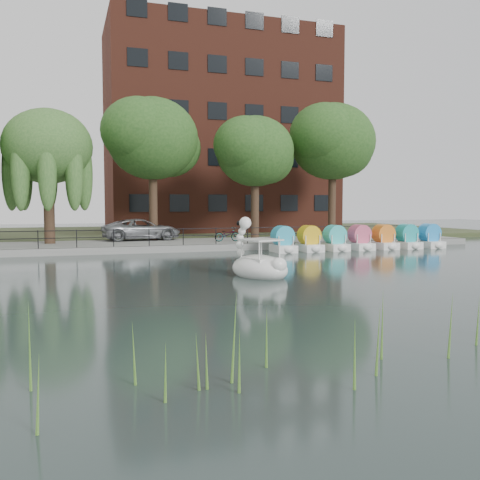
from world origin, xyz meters
TOP-DOWN VIEW (x-y plane):
  - ground_plane at (0.00, 0.00)m, footprint 120.00×120.00m
  - promenade at (0.00, 16.00)m, footprint 40.00×6.00m
  - kerb at (0.00, 13.05)m, footprint 40.00×0.25m
  - land_strip at (0.00, 30.00)m, footprint 60.00×22.00m
  - railing at (0.00, 13.25)m, footprint 32.00×0.05m
  - apartment_building at (7.00, 29.97)m, footprint 20.00×10.07m
  - willow_mid at (-7.50, 17.00)m, footprint 5.32×5.32m
  - broadleaf_center at (-1.00, 18.00)m, footprint 6.00×6.00m
  - broadleaf_right at (6.00, 17.50)m, footprint 5.40×5.40m
  - broadleaf_far at (12.50, 18.50)m, footprint 6.30×6.30m
  - minivan at (-1.76, 18.15)m, footprint 3.31×6.13m
  - bicycle at (3.32, 15.30)m, footprint 0.75×1.77m
  - swan_boat at (0.61, 1.99)m, footprint 2.52×3.15m
  - pedal_boat_row at (10.60, 11.23)m, footprint 11.35×1.70m

SIDE VIEW (x-z plane):
  - ground_plane at x=0.00m, z-range 0.00..0.00m
  - land_strip at x=0.00m, z-range 0.00..0.36m
  - promenade at x=0.00m, z-range 0.00..0.40m
  - kerb at x=0.00m, z-range 0.00..0.40m
  - swan_boat at x=0.61m, z-range -0.65..1.67m
  - pedal_boat_row at x=10.60m, z-range -0.09..1.31m
  - bicycle at x=3.32m, z-range 0.40..1.40m
  - railing at x=0.00m, z-range 0.65..1.65m
  - minivan at x=-1.76m, z-range 0.40..2.03m
  - willow_mid at x=-7.50m, z-range 2.17..10.32m
  - broadleaf_right at x=6.00m, z-range 2.22..10.55m
  - broadleaf_center at x=-1.00m, z-range 2.44..11.69m
  - broadleaf_far at x=12.50m, z-range 2.54..12.25m
  - apartment_building at x=7.00m, z-range 0.36..18.36m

